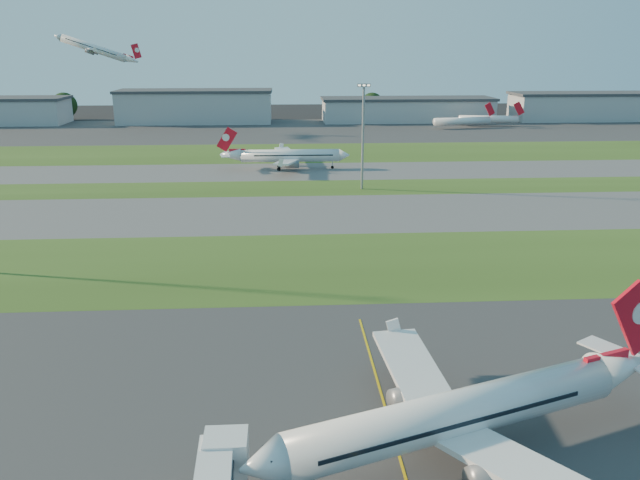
{
  "coord_description": "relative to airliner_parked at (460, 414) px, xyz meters",
  "views": [
    {
      "loc": [
        -4.68,
        -44.37,
        34.21
      ],
      "look_at": [
        0.57,
        43.08,
        7.0
      ],
      "focal_mm": 35.0,
      "sensor_mm": 36.0,
      "label": 1
    }
  ],
  "objects": [
    {
      "name": "hangar_west",
      "position": [
        -55.0,
        253.88,
        3.37
      ],
      "size": [
        71.4,
        23.0,
        15.2
      ],
      "color": "#95999D",
      "rests_on": "ground"
    },
    {
      "name": "mini_jet_far",
      "position": [
        77.87,
        232.41,
        -0.99
      ],
      "size": [
        28.43,
        7.84,
        9.48
      ],
      "rotation": [
        0.0,
        0.0,
        -0.18
      ],
      "color": "silver",
      "rests_on": "ground"
    },
    {
      "name": "hangar_east",
      "position": [
        45.0,
        253.88,
        1.37
      ],
      "size": [
        81.6,
        23.0,
        11.2
      ],
      "color": "#95999D",
      "rests_on": "ground"
    },
    {
      "name": "apron_far",
      "position": [
        -10.0,
        223.88,
        -4.26
      ],
      "size": [
        400.0,
        80.0,
        0.01
      ],
      "primitive_type": "cube",
      "color": "#333335",
      "rests_on": "ground"
    },
    {
      "name": "taxiway_b",
      "position": [
        -10.0,
        130.88,
        -4.26
      ],
      "size": [
        300.0,
        26.0,
        0.01
      ],
      "primitive_type": "cube",
      "color": "#515154",
      "rests_on": "ground"
    },
    {
      "name": "airliner_parked",
      "position": [
        0.0,
        0.0,
        0.0
      ],
      "size": [
        37.38,
        31.6,
        12.15
      ],
      "rotation": [
        0.0,
        0.0,
        0.34
      ],
      "color": "silver",
      "rests_on": "ground"
    },
    {
      "name": "taxiway_a",
      "position": [
        -10.0,
        83.88,
        -4.26
      ],
      "size": [
        300.0,
        32.0,
        0.01
      ],
      "primitive_type": "cube",
      "color": "#515154",
      "rests_on": "ground"
    },
    {
      "name": "ground",
      "position": [
        -10.0,
        -1.12,
        -4.27
      ],
      "size": [
        700.0,
        700.0,
        0.0
      ],
      "primitive_type": "plane",
      "color": "black",
      "rests_on": "ground"
    },
    {
      "name": "tree_mid_west",
      "position": [
        -30.0,
        264.88,
        1.57
      ],
      "size": [
        9.9,
        9.9,
        10.8
      ],
      "color": "black",
      "rests_on": "ground"
    },
    {
      "name": "tree_mid_east",
      "position": [
        30.0,
        267.88,
        2.54
      ],
      "size": [
        11.55,
        11.55,
        12.6
      ],
      "color": "black",
      "rests_on": "ground"
    },
    {
      "name": "tree_east",
      "position": [
        105.0,
        265.88,
        1.89
      ],
      "size": [
        10.45,
        10.45,
        11.4
      ],
      "color": "black",
      "rests_on": "ground"
    },
    {
      "name": "grass_strip_a",
      "position": [
        -10.0,
        50.88,
        -4.26
      ],
      "size": [
        300.0,
        34.0,
        0.01
      ],
      "primitive_type": "cube",
      "color": "#2F4A18",
      "rests_on": "ground"
    },
    {
      "name": "light_mast_centre",
      "position": [
        5.0,
        106.88,
        10.54
      ],
      "size": [
        3.2,
        0.7,
        25.8
      ],
      "color": "gray",
      "rests_on": "ground"
    },
    {
      "name": "yellow_line",
      "position": [
        -5.0,
        -1.12,
        -4.27
      ],
      "size": [
        0.25,
        60.0,
        0.02
      ],
      "primitive_type": "cube",
      "color": "gold",
      "rests_on": "ground"
    },
    {
      "name": "hangar_far_east",
      "position": [
        145.0,
        253.88,
        2.37
      ],
      "size": [
        96.9,
        23.0,
        13.2
      ],
      "color": "#95999D",
      "rests_on": "ground"
    },
    {
      "name": "airliner_departing",
      "position": [
        -89.7,
        222.07,
        29.22
      ],
      "size": [
        31.2,
        26.33,
        9.75
      ],
      "rotation": [
        0.0,
        0.0,
        0.12
      ],
      "color": "silver"
    },
    {
      "name": "grass_strip_b",
      "position": [
        -10.0,
        108.88,
        -4.26
      ],
      "size": [
        300.0,
        18.0,
        0.01
      ],
      "primitive_type": "cube",
      "color": "#2F4A18",
      "rests_on": "ground"
    },
    {
      "name": "tree_west",
      "position": [
        -120.0,
        268.88,
        2.87
      ],
      "size": [
        12.1,
        12.1,
        13.2
      ],
      "color": "black",
      "rests_on": "ground"
    },
    {
      "name": "mini_jet_near",
      "position": [
        63.87,
        225.32,
        -0.99
      ],
      "size": [
        28.44,
        7.79,
        9.48
      ],
      "rotation": [
        0.0,
        0.0,
        0.18
      ],
      "color": "silver",
      "rests_on": "ground"
    },
    {
      "name": "apron_near",
      "position": [
        -10.0,
        -1.12,
        -4.26
      ],
      "size": [
        300.0,
        70.0,
        0.01
      ],
      "primitive_type": "cube",
      "color": "#333335",
      "rests_on": "ground"
    },
    {
      "name": "airliner_taxiing",
      "position": [
        -12.9,
        134.74,
        -0.39
      ],
      "size": [
        35.37,
        30.04,
        11.05
      ],
      "rotation": [
        0.0,
        0.0,
        3.14
      ],
      "color": "silver",
      "rests_on": "ground"
    },
    {
      "name": "grass_strip_c",
      "position": [
        -10.0,
        163.88,
        -4.26
      ],
      "size": [
        300.0,
        40.0,
        0.01
      ],
      "primitive_type": "cube",
      "color": "#2F4A18",
      "rests_on": "ground"
    }
  ]
}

